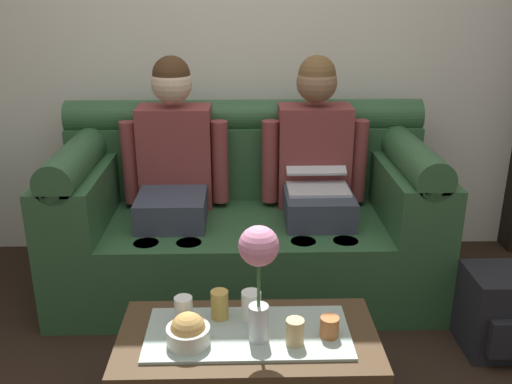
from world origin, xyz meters
TOP-DOWN VIEW (x-y plane):
  - back_wall_patterned at (0.00, 1.70)m, footprint 6.00×0.12m
  - couch at (-0.00, 1.17)m, footprint 1.94×0.88m
  - person_left at (-0.37, 1.17)m, footprint 0.56×0.67m
  - person_right at (0.37, 1.17)m, footprint 0.56×0.67m
  - coffee_table at (0.00, 0.13)m, footprint 0.95×0.49m
  - flower_vase at (0.04, 0.08)m, footprint 0.14×0.14m
  - snack_bowl at (-0.21, 0.07)m, footprint 0.15×0.15m
  - cup_near_left at (0.01, 0.21)m, footprint 0.08×0.08m
  - cup_near_right at (-0.24, 0.20)m, footprint 0.07×0.07m
  - cup_far_center at (0.16, 0.06)m, footprint 0.06×0.06m
  - cup_far_left at (0.29, 0.10)m, footprint 0.07×0.07m
  - cup_far_right at (-0.11, 0.23)m, footprint 0.07×0.07m
  - backpack_right at (1.13, 0.51)m, footprint 0.32×0.32m

SIDE VIEW (x-z plane):
  - backpack_right at x=1.13m, z-range 0.00..0.38m
  - coffee_table at x=0.00m, z-range 0.13..0.49m
  - couch at x=0.00m, z-range -0.11..0.86m
  - cup_far_left at x=0.29m, z-range 0.36..0.44m
  - snack_bowl at x=-0.21m, z-range 0.34..0.47m
  - cup_far_center at x=0.16m, z-range 0.36..0.46m
  - cup_near_right at x=-0.24m, z-range 0.36..0.47m
  - cup_far_right at x=-0.11m, z-range 0.36..0.47m
  - cup_near_left at x=0.01m, z-range 0.36..0.48m
  - person_right at x=0.37m, z-range 0.05..1.27m
  - person_left at x=-0.37m, z-range 0.05..1.27m
  - flower_vase at x=0.04m, z-range 0.45..0.89m
  - back_wall_patterned at x=0.00m, z-range 0.00..2.90m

